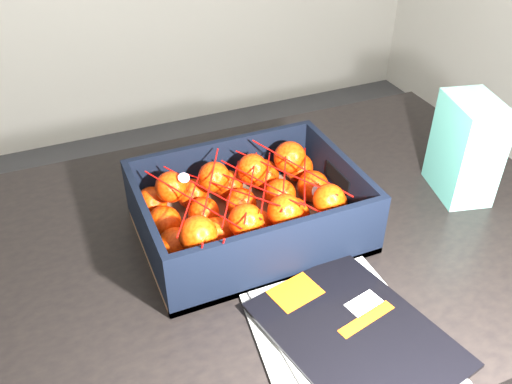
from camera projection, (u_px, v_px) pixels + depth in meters
name	position (u px, v px, depth m)	size (l,w,h in m)	color
table	(266.00, 276.00, 1.04)	(1.21, 0.81, 0.75)	black
magazine_stack	(347.00, 339.00, 0.78)	(0.29, 0.32, 0.02)	beige
produce_crate	(249.00, 216.00, 0.97)	(0.38, 0.28, 0.12)	#875F3E
clementine_heap	(249.00, 208.00, 0.96)	(0.36, 0.26, 0.11)	red
mesh_net	(246.00, 189.00, 0.92)	(0.31, 0.25, 0.09)	#BD0A07
retail_carton	(466.00, 148.00, 1.04)	(0.09, 0.13, 0.20)	silver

